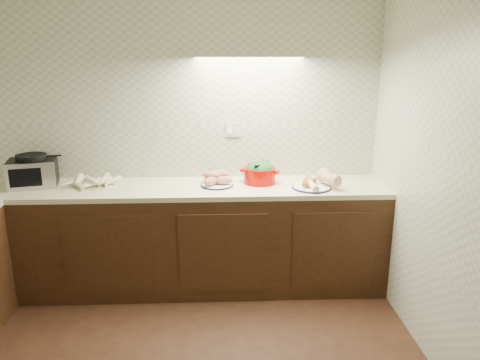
{
  "coord_description": "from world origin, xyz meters",
  "views": [
    {
      "loc": [
        0.43,
        -2.21,
        2.0
      ],
      "look_at": [
        0.58,
        1.25,
        1.02
      ],
      "focal_mm": 35.0,
      "sensor_mm": 36.0,
      "label": 1
    }
  ],
  "objects_px": {
    "toaster_oven": "(33,171)",
    "veg_plate": "(318,180)",
    "sweet_potato_plate": "(216,180)",
    "parsnip_pile": "(85,182)",
    "onion_bowl": "(214,177)",
    "dutch_oven": "(260,173)"
  },
  "relations": [
    {
      "from": "onion_bowl",
      "to": "sweet_potato_plate",
      "type": "bearing_deg",
      "value": -79.31
    },
    {
      "from": "onion_bowl",
      "to": "dutch_oven",
      "type": "bearing_deg",
      "value": -6.99
    },
    {
      "from": "toaster_oven",
      "to": "sweet_potato_plate",
      "type": "relative_size",
      "value": 1.57
    },
    {
      "from": "sweet_potato_plate",
      "to": "dutch_oven",
      "type": "relative_size",
      "value": 0.82
    },
    {
      "from": "parsnip_pile",
      "to": "sweet_potato_plate",
      "type": "xyz_separation_m",
      "value": [
        1.08,
        -0.03,
        0.01
      ]
    },
    {
      "from": "sweet_potato_plate",
      "to": "dutch_oven",
      "type": "bearing_deg",
      "value": 10.14
    },
    {
      "from": "veg_plate",
      "to": "parsnip_pile",
      "type": "bearing_deg",
      "value": 177.15
    },
    {
      "from": "parsnip_pile",
      "to": "dutch_oven",
      "type": "height_order",
      "value": "dutch_oven"
    },
    {
      "from": "parsnip_pile",
      "to": "onion_bowl",
      "type": "distance_m",
      "value": 1.06
    },
    {
      "from": "parsnip_pile",
      "to": "onion_bowl",
      "type": "xyz_separation_m",
      "value": [
        1.06,
        0.08,
        0.01
      ]
    },
    {
      "from": "parsnip_pile",
      "to": "veg_plate",
      "type": "distance_m",
      "value": 1.92
    },
    {
      "from": "onion_bowl",
      "to": "dutch_oven",
      "type": "distance_m",
      "value": 0.39
    },
    {
      "from": "parsnip_pile",
      "to": "veg_plate",
      "type": "height_order",
      "value": "veg_plate"
    },
    {
      "from": "toaster_oven",
      "to": "sweet_potato_plate",
      "type": "height_order",
      "value": "toaster_oven"
    },
    {
      "from": "dutch_oven",
      "to": "onion_bowl",
      "type": "bearing_deg",
      "value": -170.85
    },
    {
      "from": "toaster_oven",
      "to": "veg_plate",
      "type": "bearing_deg",
      "value": -16.16
    },
    {
      "from": "toaster_oven",
      "to": "onion_bowl",
      "type": "distance_m",
      "value": 1.49
    },
    {
      "from": "parsnip_pile",
      "to": "dutch_oven",
      "type": "distance_m",
      "value": 1.45
    },
    {
      "from": "dutch_oven",
      "to": "parsnip_pile",
      "type": "bearing_deg",
      "value": -162.63
    },
    {
      "from": "toaster_oven",
      "to": "parsnip_pile",
      "type": "distance_m",
      "value": 0.43
    },
    {
      "from": "sweet_potato_plate",
      "to": "veg_plate",
      "type": "distance_m",
      "value": 0.84
    },
    {
      "from": "sweet_potato_plate",
      "to": "veg_plate",
      "type": "height_order",
      "value": "veg_plate"
    }
  ]
}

